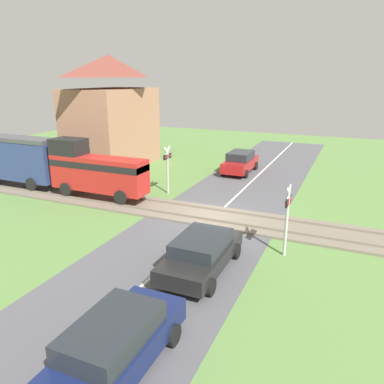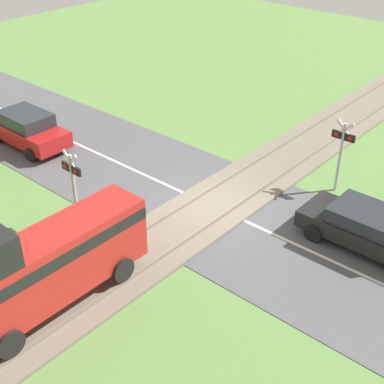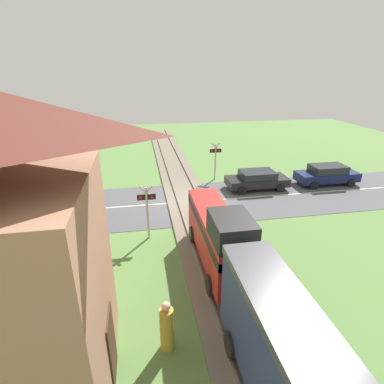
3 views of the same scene
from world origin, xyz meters
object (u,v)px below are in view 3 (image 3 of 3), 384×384
at_px(train, 246,288).
at_px(crossing_signal_east_approach, 147,205).
at_px(crossing_signal_west_approach, 215,156).
at_px(pedestrian_by_station, 167,328).
at_px(car_near_crossing, 257,179).
at_px(car_behind_queue, 327,174).
at_px(car_far_side, 24,212).

bearing_deg(train, crossing_signal_east_approach, -67.44).
xyz_separation_m(crossing_signal_west_approach, pedestrian_by_station, (5.19, 14.65, -1.06)).
distance_m(car_near_crossing, pedestrian_by_station, 14.30).
bearing_deg(car_behind_queue, pedestrian_by_station, 42.72).
xyz_separation_m(car_far_side, pedestrian_by_station, (-6.89, 9.22, -0.01)).
bearing_deg(train, car_far_side, -44.39).
relative_size(car_far_side, pedestrian_by_station, 2.37).
bearing_deg(car_far_side, car_behind_queue, -171.80).
relative_size(car_near_crossing, crossing_signal_west_approach, 1.51).
distance_m(train, car_near_crossing, 13.14).
bearing_deg(train, crossing_signal_west_approach, -100.64).
bearing_deg(car_near_crossing, pedestrian_by_station, 57.74).
height_order(train, crossing_signal_east_approach, train).
height_order(car_near_crossing, crossing_signal_east_approach, crossing_signal_east_approach).
bearing_deg(pedestrian_by_station, car_near_crossing, -122.26).
relative_size(train, crossing_signal_east_approach, 4.44).
xyz_separation_m(crossing_signal_west_approach, crossing_signal_east_approach, (5.48, 7.98, 0.00)).
xyz_separation_m(car_far_side, crossing_signal_west_approach, (-12.08, -5.43, 1.04)).
bearing_deg(car_near_crossing, train, 66.70).
bearing_deg(car_behind_queue, crossing_signal_west_approach, -17.89).
bearing_deg(car_far_side, car_near_crossing, -168.78).
bearing_deg(crossing_signal_west_approach, car_far_side, 24.21).
xyz_separation_m(train, car_near_crossing, (-5.18, -12.03, -1.14)).
height_order(car_behind_queue, pedestrian_by_station, pedestrian_by_station).
xyz_separation_m(car_near_crossing, car_behind_queue, (-5.47, -0.00, 0.05)).
xyz_separation_m(car_near_crossing, crossing_signal_east_approach, (7.92, 5.43, 1.14)).
height_order(train, crossing_signal_west_approach, train).
xyz_separation_m(crossing_signal_east_approach, pedestrian_by_station, (-0.28, 6.66, -1.06)).
height_order(crossing_signal_east_approach, pedestrian_by_station, crossing_signal_east_approach).
distance_m(car_far_side, crossing_signal_west_approach, 13.29).
distance_m(car_near_crossing, car_far_side, 14.80).
relative_size(crossing_signal_west_approach, crossing_signal_east_approach, 1.00).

